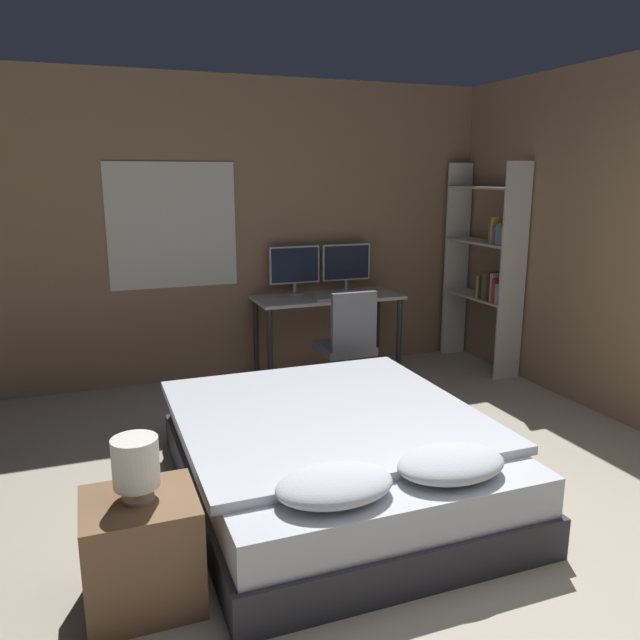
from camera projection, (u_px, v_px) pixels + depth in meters
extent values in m
plane|color=#B2A893|center=(537.00, 640.00, 2.54)|extent=(20.00, 20.00, 0.00)
cube|color=#8E7051|center=(267.00, 230.00, 5.78)|extent=(12.00, 0.06, 2.70)
cube|color=silver|center=(173.00, 226.00, 5.43)|extent=(1.11, 0.01, 1.09)
cube|color=black|center=(172.00, 226.00, 5.44)|extent=(1.03, 0.01, 1.01)
cube|color=#2D2D33|center=(332.00, 475.00, 3.70)|extent=(1.67, 2.08, 0.22)
cube|color=silver|center=(332.00, 441.00, 3.65)|extent=(1.61, 2.02, 0.21)
cube|color=silver|center=(324.00, 413.00, 3.74)|extent=(1.71, 1.75, 0.05)
ellipsoid|color=silver|center=(335.00, 485.00, 2.79)|extent=(0.55, 0.38, 0.13)
ellipsoid|color=silver|center=(451.00, 464.00, 3.00)|extent=(0.55, 0.38, 0.13)
cube|color=brown|center=(142.00, 551.00, 2.72)|extent=(0.49, 0.44, 0.50)
cylinder|color=gray|center=(138.00, 498.00, 2.66)|extent=(0.14, 0.14, 0.01)
cylinder|color=gray|center=(138.00, 491.00, 2.65)|extent=(0.02, 0.02, 0.05)
cylinder|color=silver|center=(136.00, 462.00, 2.62)|extent=(0.20, 0.20, 0.21)
cube|color=beige|center=(328.00, 297.00, 5.76)|extent=(1.36, 0.57, 0.03)
cylinder|color=#2D2D33|center=(270.00, 350.00, 5.41)|extent=(0.05, 0.05, 0.73)
cylinder|color=#2D2D33|center=(399.00, 337.00, 5.85)|extent=(0.05, 0.05, 0.73)
cylinder|color=#2D2D33|center=(256.00, 337.00, 5.84)|extent=(0.05, 0.05, 0.73)
cylinder|color=#2D2D33|center=(377.00, 326.00, 6.27)|extent=(0.05, 0.05, 0.73)
cylinder|color=#B7B7BC|center=(295.00, 293.00, 5.83)|extent=(0.16, 0.16, 0.01)
cylinder|color=#B7B7BC|center=(295.00, 288.00, 5.82)|extent=(0.03, 0.03, 0.09)
cube|color=#B7B7BC|center=(294.00, 265.00, 5.77)|extent=(0.48, 0.03, 0.35)
cube|color=#192338|center=(295.00, 265.00, 5.75)|extent=(0.45, 0.00, 0.32)
cylinder|color=#B7B7BC|center=(346.00, 290.00, 6.01)|extent=(0.16, 0.16, 0.01)
cylinder|color=#B7B7BC|center=(346.00, 285.00, 6.00)|extent=(0.03, 0.03, 0.09)
cube|color=#B7B7BC|center=(346.00, 262.00, 5.95)|extent=(0.48, 0.03, 0.35)
cube|color=#192338|center=(347.00, 262.00, 5.93)|extent=(0.45, 0.00, 0.32)
cube|color=#B7B7BC|center=(335.00, 298.00, 5.59)|extent=(0.39, 0.13, 0.02)
ellipsoid|color=#B7B7BC|center=(364.00, 295.00, 5.68)|extent=(0.07, 0.05, 0.04)
cylinder|color=black|center=(344.00, 395.00, 5.31)|extent=(0.52, 0.52, 0.04)
cylinder|color=gray|center=(344.00, 372.00, 5.27)|extent=(0.05, 0.05, 0.36)
cube|color=slate|center=(345.00, 348.00, 5.22)|extent=(0.42, 0.42, 0.07)
cube|color=slate|center=(354.00, 321.00, 4.99)|extent=(0.38, 0.05, 0.47)
cube|color=beige|center=(513.00, 274.00, 5.59)|extent=(0.27, 0.02, 1.97)
cube|color=beige|center=(456.00, 261.00, 6.43)|extent=(0.27, 0.02, 1.97)
cube|color=beige|center=(481.00, 297.00, 6.08)|extent=(0.27, 0.90, 0.02)
cube|color=beige|center=(484.00, 242.00, 5.95)|extent=(0.27, 0.90, 0.02)
cube|color=beige|center=(487.00, 188.00, 5.84)|extent=(0.27, 0.90, 0.02)
cube|color=#28282D|center=(509.00, 295.00, 5.66)|extent=(0.22, 0.02, 0.18)
cube|color=#BCB29E|center=(506.00, 293.00, 5.70)|extent=(0.22, 0.04, 0.19)
cube|color=#B2332D|center=(503.00, 290.00, 5.74)|extent=(0.22, 0.04, 0.22)
cube|color=#BCB29E|center=(500.00, 287.00, 5.77)|extent=(0.22, 0.02, 0.27)
cube|color=#28282D|center=(498.00, 289.00, 5.82)|extent=(0.22, 0.03, 0.22)
cube|color=#B2332D|center=(495.00, 287.00, 5.85)|extent=(0.22, 0.04, 0.25)
cube|color=#337042|center=(492.00, 286.00, 5.89)|extent=(0.22, 0.03, 0.26)
cube|color=#28282D|center=(490.00, 287.00, 5.93)|extent=(0.22, 0.04, 0.22)
cube|color=gold|center=(487.00, 286.00, 5.97)|extent=(0.22, 0.04, 0.22)
cube|color=gold|center=(513.00, 236.00, 5.55)|extent=(0.22, 0.04, 0.17)
cube|color=teal|center=(510.00, 234.00, 5.59)|extent=(0.22, 0.02, 0.20)
cube|color=teal|center=(507.00, 234.00, 5.62)|extent=(0.22, 0.04, 0.19)
cube|color=#7A387F|center=(503.00, 235.00, 5.67)|extent=(0.22, 0.04, 0.17)
cube|color=gold|center=(501.00, 230.00, 5.70)|extent=(0.22, 0.02, 0.25)
cube|color=#337042|center=(499.00, 234.00, 5.73)|extent=(0.22, 0.02, 0.18)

